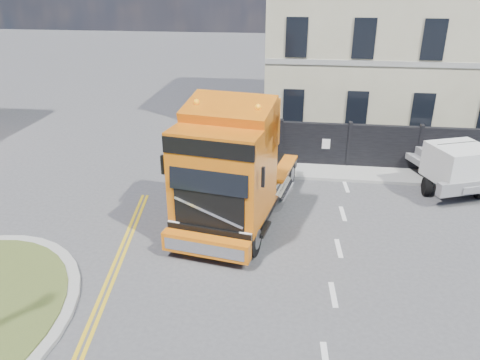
# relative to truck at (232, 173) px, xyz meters

# --- Properties ---
(ground) EXTENTS (120.00, 120.00, 0.00)m
(ground) POSITION_rel_truck_xyz_m (0.34, -3.04, -1.95)
(ground) COLOR #424244
(ground) RESTS_ON ground
(hoarding_fence) EXTENTS (18.80, 0.25, 2.00)m
(hoarding_fence) POSITION_rel_truck_xyz_m (6.90, 5.96, -0.95)
(hoarding_fence) COLOR black
(hoarding_fence) RESTS_ON ground
(georgian_building) EXTENTS (12.30, 10.30, 12.80)m
(georgian_building) POSITION_rel_truck_xyz_m (6.34, 13.46, 3.82)
(georgian_building) COLOR beige
(georgian_building) RESTS_ON ground
(pavement_far) EXTENTS (20.00, 1.60, 0.12)m
(pavement_far) POSITION_rel_truck_xyz_m (6.34, 5.06, -1.89)
(pavement_far) COLOR gray
(pavement_far) RESTS_ON ground
(truck) EXTENTS (3.91, 7.64, 4.36)m
(truck) POSITION_rel_truck_xyz_m (0.00, 0.00, 0.00)
(truck) COLOR black
(truck) RESTS_ON ground
(flatbed_pickup) EXTENTS (3.66, 5.46, 2.07)m
(flatbed_pickup) POSITION_rel_truck_xyz_m (8.20, 4.00, -0.84)
(flatbed_pickup) COLOR slate
(flatbed_pickup) RESTS_ON ground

